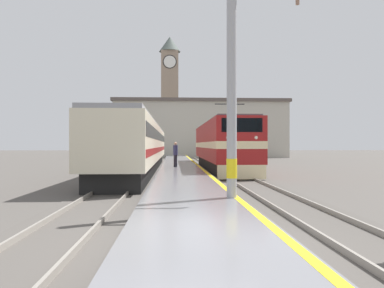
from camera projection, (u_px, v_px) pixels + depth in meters
ground_plane at (179, 165)px, 37.50m from camera, size 200.00×200.00×0.00m
platform at (180, 166)px, 32.51m from camera, size 3.08×140.00×0.41m
rail_track_near at (217, 168)px, 32.67m from camera, size 2.83×140.00×0.16m
rail_track_far at (144, 168)px, 32.35m from camera, size 2.83×140.00×0.16m
locomotive_train at (221, 145)px, 30.07m from camera, size 2.92×18.47×4.84m
passenger_train at (141, 145)px, 29.84m from camera, size 2.92×30.98×3.65m
catenary_mast at (234, 83)px, 11.49m from camera, size 2.37×0.33×7.21m
person_on_platform at (175, 154)px, 27.38m from camera, size 0.34×0.34×1.83m
clock_tower at (170, 92)px, 70.75m from camera, size 4.00×4.00×22.54m
station_building at (201, 129)px, 60.50m from camera, size 27.93×6.66×9.26m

